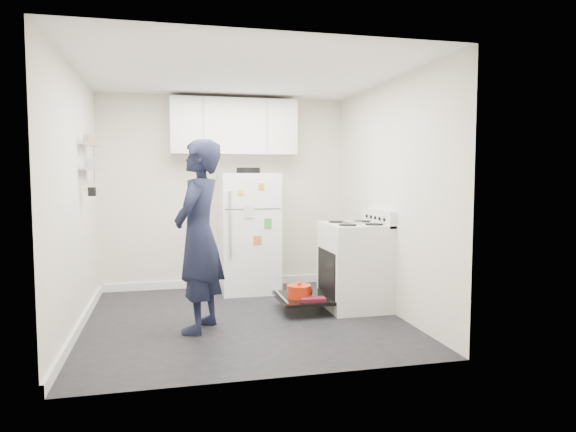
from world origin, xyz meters
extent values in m
cube|color=black|center=(0.00, 0.00, 0.00)|extent=(3.20, 3.20, 0.01)
cube|color=white|center=(0.00, 0.00, 2.50)|extent=(3.20, 3.20, 0.01)
cube|color=silver|center=(0.00, 1.60, 1.25)|extent=(3.20, 0.01, 2.50)
cube|color=silver|center=(0.00, -1.60, 1.25)|extent=(3.20, 0.01, 2.50)
cube|color=silver|center=(-1.60, 0.00, 1.25)|extent=(0.01, 3.20, 2.50)
cube|color=silver|center=(1.60, 0.00, 1.25)|extent=(0.01, 3.20, 2.50)
cube|color=white|center=(-1.59, 0.00, 0.05)|extent=(0.03, 3.20, 0.10)
cube|color=white|center=(0.00, 1.59, 0.05)|extent=(3.20, 0.03, 0.10)
cube|color=silver|center=(1.28, 0.15, 0.46)|extent=(0.65, 0.76, 0.92)
cube|color=black|center=(1.21, 0.15, 0.40)|extent=(0.53, 0.60, 0.52)
cube|color=orange|center=(1.48, 0.15, 0.40)|extent=(0.02, 0.56, 0.46)
cylinder|color=black|center=(1.26, 0.15, 0.22)|extent=(0.34, 0.34, 0.02)
cube|color=silver|center=(1.56, 0.15, 1.01)|extent=(0.08, 0.76, 0.18)
cube|color=silver|center=(1.28, 0.15, 0.94)|extent=(0.65, 0.76, 0.03)
cube|color=#B2B2B7|center=(1.23, 0.10, 0.97)|extent=(0.22, 0.03, 0.01)
cube|color=black|center=(0.68, 0.15, 0.14)|extent=(0.55, 0.70, 0.03)
cylinder|color=#B2B2B7|center=(0.43, 0.15, 0.18)|extent=(0.02, 0.66, 0.02)
cylinder|color=red|center=(0.62, 0.10, 0.22)|extent=(0.26, 0.26, 0.12)
cylinder|color=red|center=(0.62, 0.10, 0.29)|extent=(0.26, 0.26, 0.02)
sphere|color=red|center=(0.62, 0.10, 0.32)|extent=(0.04, 0.04, 0.04)
cube|color=maroon|center=(0.73, -0.08, 0.18)|extent=(0.27, 0.15, 0.04)
cube|color=maroon|center=(0.73, 0.42, 0.18)|extent=(0.29, 0.21, 0.04)
cube|color=white|center=(0.25, 1.25, 0.75)|extent=(0.72, 0.70, 1.51)
cube|color=#4C4C4C|center=(0.25, 0.90, 1.08)|extent=(0.68, 0.01, 0.01)
cube|color=#B2B2B7|center=(-0.03, 0.88, 1.20)|extent=(0.02, 0.03, 0.20)
cube|color=#B2B2B7|center=(-0.03, 0.88, 0.78)|extent=(0.02, 0.03, 0.55)
cylinder|color=black|center=(0.25, 1.25, 1.54)|extent=(0.30, 0.30, 0.07)
cube|color=green|center=(0.43, 0.89, 0.90)|extent=(0.09, 0.01, 0.12)
cube|color=#BD6236|center=(0.30, 0.89, 0.70)|extent=(0.10, 0.01, 0.10)
cube|color=gold|center=(0.10, 0.89, 1.28)|extent=(0.06, 0.01, 0.06)
cube|color=silver|center=(0.20, 0.89, 1.05)|extent=(0.12, 0.01, 0.16)
cube|color=orange|center=(0.35, 0.89, 1.35)|extent=(0.07, 0.01, 0.07)
cube|color=silver|center=(0.10, 1.43, 2.10)|extent=(1.60, 0.33, 0.70)
cube|color=#B2B2B7|center=(-1.52, 0.50, 1.80)|extent=(0.14, 0.60, 0.02)
cube|color=#B2B2B7|center=(-1.52, 0.50, 1.55)|extent=(0.14, 0.60, 0.02)
cylinder|color=black|center=(-1.49, 0.32, 1.32)|extent=(0.08, 0.08, 0.09)
imported|color=black|center=(-0.46, -0.29, 0.91)|extent=(0.68, 0.79, 1.82)
camera|label=1|loc=(-0.75, -5.19, 1.50)|focal=32.00mm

